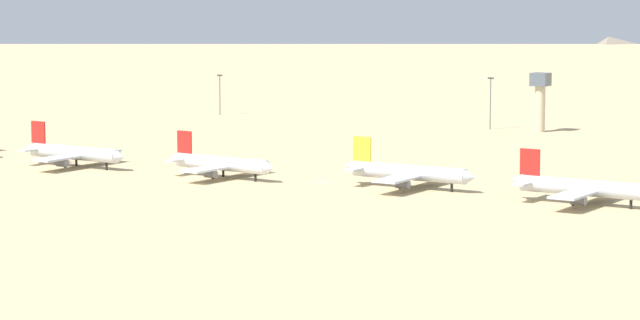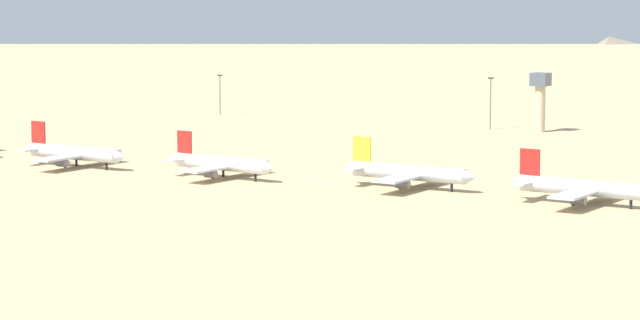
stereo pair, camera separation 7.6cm
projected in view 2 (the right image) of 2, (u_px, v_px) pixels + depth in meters
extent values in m
plane|color=tan|center=(320.00, 182.00, 352.02)|extent=(4000.00, 4000.00, 0.00)
cylinder|color=silver|center=(74.00, 153.00, 377.22)|extent=(27.70, 4.45, 3.45)
cone|color=silver|center=(120.00, 157.00, 369.18)|extent=(2.70, 3.37, 3.28)
cone|color=silver|center=(30.00, 147.00, 385.19)|extent=(3.55, 3.05, 2.93)
cube|color=red|center=(38.00, 132.00, 383.12)|extent=(4.50, 0.59, 5.60)
cube|color=silver|center=(48.00, 147.00, 386.52)|extent=(2.97, 5.96, 0.31)
cube|color=silver|center=(29.00, 150.00, 380.76)|extent=(2.97, 5.96, 0.31)
cube|color=silver|center=(77.00, 155.00, 376.82)|extent=(6.86, 27.79, 0.48)
cylinder|color=slate|center=(97.00, 157.00, 381.91)|extent=(3.17, 2.01, 1.90)
cylinder|color=slate|center=(62.00, 163.00, 371.11)|extent=(3.17, 2.01, 1.90)
cylinder|color=black|center=(107.00, 166.00, 371.94)|extent=(0.60, 0.60, 1.90)
cylinder|color=black|center=(76.00, 162.00, 379.98)|extent=(0.60, 0.60, 1.90)
cylinder|color=black|center=(65.00, 164.00, 376.52)|extent=(0.60, 0.60, 1.90)
cylinder|color=silver|center=(222.00, 164.00, 357.48)|extent=(26.87, 5.76, 3.33)
cone|color=silver|center=(270.00, 168.00, 349.05)|extent=(2.78, 3.38, 3.17)
cone|color=silver|center=(176.00, 157.00, 365.85)|extent=(3.58, 3.13, 2.83)
cube|color=red|center=(185.00, 142.00, 363.71)|extent=(4.35, 0.81, 5.42)
cube|color=silver|center=(194.00, 157.00, 366.90)|extent=(3.18, 5.89, 0.30)
cube|color=silver|center=(176.00, 160.00, 361.54)|extent=(3.18, 5.89, 0.30)
cube|color=silver|center=(225.00, 166.00, 357.06)|extent=(8.09, 27.08, 0.47)
cylinder|color=slate|center=(244.00, 168.00, 361.75)|extent=(3.16, 2.10, 1.83)
cylinder|color=slate|center=(210.00, 174.00, 351.69)|extent=(3.16, 2.10, 1.83)
cylinder|color=black|center=(255.00, 178.00, 351.91)|extent=(0.58, 0.58, 1.83)
cylinder|color=black|center=(223.00, 173.00, 360.14)|extent=(0.58, 0.58, 1.83)
cylinder|color=black|center=(213.00, 175.00, 356.92)|extent=(0.58, 0.58, 1.83)
cylinder|color=silver|center=(409.00, 172.00, 340.49)|extent=(28.15, 3.72, 3.52)
cone|color=silver|center=(471.00, 177.00, 332.67)|extent=(2.66, 3.36, 3.34)
cone|color=silver|center=(351.00, 166.00, 348.25)|extent=(3.54, 3.01, 2.99)
cube|color=yellow|center=(362.00, 149.00, 346.20)|extent=(4.57, 0.47, 5.71)
cube|color=silver|center=(369.00, 166.00, 349.73)|extent=(2.86, 6.00, 0.32)
cube|color=silver|center=(354.00, 169.00, 343.75)|extent=(2.86, 6.00, 0.32)
cube|color=silver|center=(413.00, 175.00, 340.11)|extent=(6.18, 28.17, 0.49)
cylinder|color=slate|center=(429.00, 177.00, 345.42)|extent=(3.18, 1.96, 1.93)
cylinder|color=slate|center=(403.00, 184.00, 334.21)|extent=(3.18, 1.96, 1.93)
cylinder|color=black|center=(452.00, 188.00, 335.37)|extent=(0.62, 0.62, 1.93)
cylinder|color=black|center=(408.00, 183.00, 343.30)|extent=(0.62, 0.62, 1.93)
cylinder|color=black|center=(400.00, 185.00, 339.72)|extent=(0.62, 0.62, 1.93)
cylinder|color=silver|center=(583.00, 188.00, 316.88)|extent=(28.13, 4.33, 3.50)
cone|color=silver|center=(517.00, 180.00, 324.90)|extent=(3.59, 3.08, 2.98)
cube|color=red|center=(530.00, 162.00, 322.80)|extent=(4.57, 0.57, 5.69)
cube|color=silver|center=(536.00, 180.00, 326.28)|extent=(2.98, 6.04, 0.32)
cube|color=silver|center=(523.00, 184.00, 320.40)|extent=(2.98, 6.04, 0.32)
cube|color=silver|center=(587.00, 190.00, 316.48)|extent=(6.78, 28.20, 0.49)
cylinder|color=slate|center=(602.00, 193.00, 321.68)|extent=(3.21, 2.02, 1.93)
cylinder|color=slate|center=(578.00, 200.00, 310.67)|extent=(3.21, 2.02, 1.93)
cylinder|color=black|center=(631.00, 204.00, 311.58)|extent=(0.61, 0.61, 1.93)
cylinder|color=black|center=(581.00, 199.00, 319.68)|extent=(0.61, 0.61, 1.93)
cylinder|color=black|center=(573.00, 201.00, 316.16)|extent=(0.61, 0.61, 1.93)
cylinder|color=#C6B793|center=(540.00, 109.00, 458.71)|extent=(3.20, 3.20, 14.10)
cube|color=#4C5660|center=(541.00, 79.00, 457.57)|extent=(5.20, 5.20, 3.98)
cylinder|color=#59595E|center=(490.00, 104.00, 466.18)|extent=(0.36, 0.36, 15.66)
cube|color=#333333|center=(491.00, 78.00, 465.16)|extent=(1.80, 0.50, 0.50)
cylinder|color=#59595E|center=(220.00, 95.00, 512.88)|extent=(0.36, 0.36, 13.25)
cube|color=#333333|center=(220.00, 75.00, 512.01)|extent=(1.80, 0.50, 0.50)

